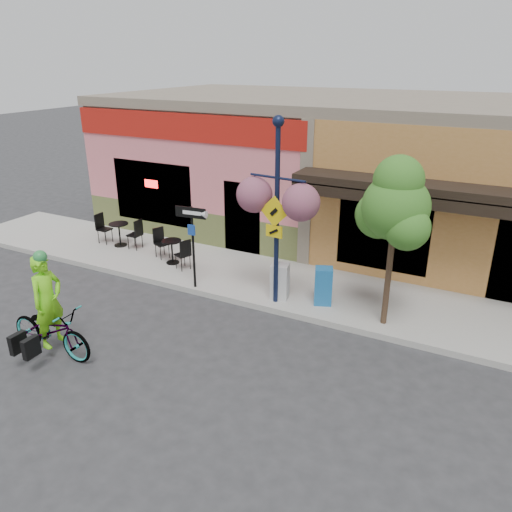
{
  "coord_description": "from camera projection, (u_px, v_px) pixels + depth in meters",
  "views": [
    {
      "loc": [
        3.88,
        -9.03,
        5.72
      ],
      "look_at": [
        -1.03,
        0.5,
        1.4
      ],
      "focal_mm": 35.0,
      "sensor_mm": 36.0,
      "label": 1
    }
  ],
  "objects": [
    {
      "name": "ground",
      "position": [
        287.0,
        329.0,
        11.23
      ],
      "size": [
        90.0,
        90.0,
        0.0
      ],
      "primitive_type": "plane",
      "color": "#2D2D30",
      "rests_on": "ground"
    },
    {
      "name": "street_tree",
      "position": [
        392.0,
        243.0,
        10.48
      ],
      "size": [
        1.86,
        1.86,
        3.81
      ],
      "primitive_type": null,
      "rotation": [
        0.0,
        0.0,
        -0.3
      ],
      "color": "#3D7A26",
      "rests_on": "sidewalk"
    },
    {
      "name": "lamp_post",
      "position": [
        277.0,
        214.0,
        11.35
      ],
      "size": [
        1.46,
        0.7,
        4.42
      ],
      "primitive_type": null,
      "rotation": [
        0.0,
        0.0,
        -0.1
      ],
      "color": "#111936",
      "rests_on": "sidewalk"
    },
    {
      "name": "one_way_sign",
      "position": [
        193.0,
        248.0,
        12.54
      ],
      "size": [
        0.84,
        0.27,
        2.15
      ],
      "primitive_type": null,
      "rotation": [
        0.0,
        0.0,
        0.11
      ],
      "color": "black",
      "rests_on": "sidewalk"
    },
    {
      "name": "curb",
      "position": [
        296.0,
        315.0,
        11.66
      ],
      "size": [
        24.0,
        0.12,
        0.15
      ],
      "primitive_type": "cube",
      "color": "#A8A59E",
      "rests_on": "ground"
    },
    {
      "name": "bicycle",
      "position": [
        51.0,
        330.0,
        10.12
      ],
      "size": [
        2.06,
        0.74,
        1.08
      ],
      "primitive_type": "imported",
      "rotation": [
        0.0,
        0.0,
        1.58
      ],
      "color": "maroon",
      "rests_on": "ground"
    },
    {
      "name": "cyclist_rider",
      "position": [
        50.0,
        312.0,
        9.94
      ],
      "size": [
        0.47,
        0.71,
        1.93
      ],
      "primitive_type": "imported",
      "rotation": [
        0.0,
        0.0,
        1.58
      ],
      "color": "#75E818",
      "rests_on": "ground"
    },
    {
      "name": "newspaper_box_grey",
      "position": [
        280.0,
        281.0,
        12.17
      ],
      "size": [
        0.49,
        0.45,
        0.9
      ],
      "primitive_type": null,
      "rotation": [
        0.0,
        0.0,
        0.2
      ],
      "color": "#BBBBBB",
      "rests_on": "sidewalk"
    },
    {
      "name": "newspaper_box_blue",
      "position": [
        323.0,
        286.0,
        11.9
      ],
      "size": [
        0.52,
        0.49,
        0.92
      ],
      "primitive_type": null,
      "rotation": [
        0.0,
        0.0,
        0.36
      ],
      "color": "#1A5F9E",
      "rests_on": "sidewalk"
    },
    {
      "name": "building",
      "position": [
        380.0,
        168.0,
        16.58
      ],
      "size": [
        18.2,
        8.2,
        4.5
      ],
      "primitive_type": null,
      "color": "#D66A74",
      "rests_on": "ground"
    },
    {
      "name": "cafe_set_left",
      "position": [
        119.0,
        231.0,
        15.56
      ],
      "size": [
        1.61,
        0.83,
        0.96
      ],
      "primitive_type": null,
      "rotation": [
        0.0,
        0.0,
        0.02
      ],
      "color": "black",
      "rests_on": "sidewalk"
    },
    {
      "name": "sidewalk",
      "position": [
        318.0,
        291.0,
        12.85
      ],
      "size": [
        24.0,
        3.0,
        0.15
      ],
      "primitive_type": "cube",
      "color": "#9E9B93",
      "rests_on": "ground"
    },
    {
      "name": "cafe_set_right",
      "position": [
        172.0,
        248.0,
        14.25
      ],
      "size": [
        1.67,
        1.26,
        0.9
      ],
      "primitive_type": null,
      "rotation": [
        0.0,
        0.0,
        -0.39
      ],
      "color": "black",
      "rests_on": "sidewalk"
    }
  ]
}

